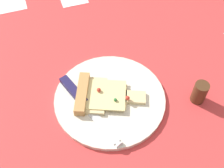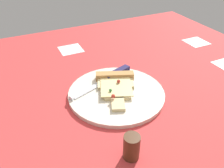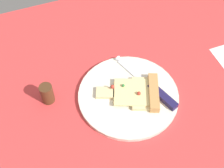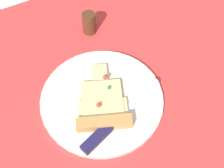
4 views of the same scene
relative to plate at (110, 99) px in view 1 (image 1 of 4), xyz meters
The scene contains 5 objects.
ground_plane 9.48cm from the plate, 75.66° to the right, with size 114.50×114.50×3.00cm.
plate is the anchor object (origin of this frame).
pizza_slice 2.95cm from the plate, 21.95° to the right, with size 19.06×14.45×2.41cm.
knife 6.95cm from the plate, ahead, with size 9.96×23.33×2.45cm.
pepper_shaker 22.69cm from the plate, 161.97° to the left, with size 3.60×3.60×6.13cm, color #4C2D19.
Camera 1 is at (10.17, 47.98, 61.39)cm, focal length 45.70 mm.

